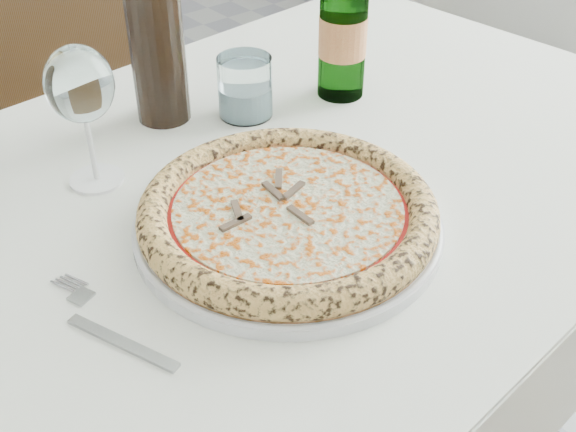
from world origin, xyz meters
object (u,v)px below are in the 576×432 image
chair_far (60,114)px  tumbler (245,91)px  beer_bottle (343,25)px  wine_bottle (155,29)px  pizza (288,211)px  wine_glass (80,88)px  plate (288,224)px  dining_table (240,250)px

chair_far → tumbler: bearing=-84.3°
beer_bottle → wine_bottle: (-0.25, 0.11, 0.02)m
pizza → wine_bottle: size_ratio=1.10×
tumbler → wine_bottle: 0.15m
chair_far → pizza: size_ratio=2.70×
tumbler → wine_glass: bearing=-175.8°
plate → wine_bottle: (0.04, 0.32, 0.12)m
dining_table → wine_glass: (-0.12, 0.14, 0.22)m
wine_glass → plate: bearing=-62.9°
dining_table → beer_bottle: bearing=21.9°
dining_table → chair_far: (0.07, 0.74, -0.13)m
dining_table → plate: (0.00, -0.10, 0.10)m
plate → wine_glass: (-0.12, 0.24, 0.12)m
plate → pizza: 0.02m
wine_glass → wine_bottle: wine_bottle is taller
wine_glass → chair_far: bearing=72.1°
pizza → wine_glass: bearing=117.1°
dining_table → beer_bottle: size_ratio=5.23×
plate → beer_bottle: size_ratio=1.29×
wine_bottle → dining_table: bearing=-99.2°
beer_bottle → chair_far: bearing=108.6°
plate → beer_bottle: 0.37m
plate → pizza: size_ratio=1.04×
pizza → wine_glass: 0.28m
chair_far → beer_bottle: 0.74m
wine_glass → beer_bottle: (0.41, -0.02, -0.02)m
chair_far → pizza: bearing=-95.1°
dining_table → beer_bottle: (0.28, 0.11, 0.20)m
plate → pizza: (-0.00, -0.00, 0.02)m
chair_far → wine_bottle: size_ratio=2.97×
pizza → plate: bearing=60.0°
chair_far → dining_table: bearing=-95.7°
dining_table → tumbler: (0.13, 0.15, 0.13)m
pizza → chair_far: bearing=84.9°
tumbler → dining_table: bearing=-130.6°
tumbler → beer_bottle: bearing=-14.7°
dining_table → wine_bottle: bearing=80.8°
plate → pizza: pizza is taller
chair_far → wine_bottle: bearing=-94.2°
plate → beer_bottle: (0.28, 0.21, 0.10)m
chair_far → plate: size_ratio=2.61×
pizza → wine_bottle: (0.04, 0.32, 0.11)m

